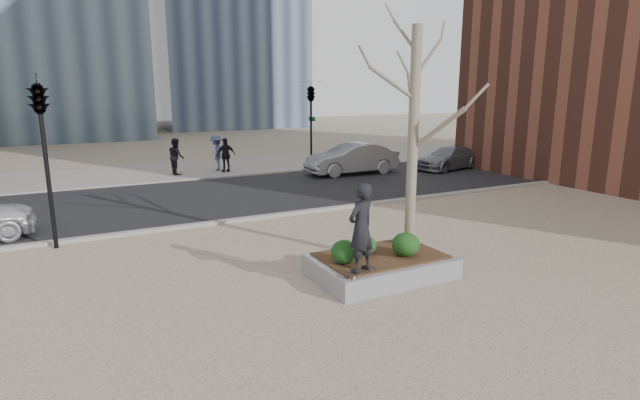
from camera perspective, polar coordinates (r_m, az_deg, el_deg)
ground at (r=10.97m, az=2.52°, el=-9.46°), size 120.00×120.00×0.00m
street at (r=19.91m, az=-11.95°, el=0.40°), size 60.00×8.00×0.02m
far_sidewalk at (r=26.62m, az=-16.03°, el=3.21°), size 60.00×6.00×0.02m
planter at (r=11.39m, az=6.94°, el=-7.48°), size 3.00×2.00×0.45m
planter_mulch at (r=11.31m, az=6.97°, el=-6.32°), size 2.70×1.70×0.04m
sycamore_tree at (r=11.54m, az=10.74°, el=10.76°), size 2.80×2.80×6.60m
shrub_left at (r=10.62m, az=2.87°, el=-5.94°), size 0.60×0.60×0.51m
shrub_middle at (r=11.24m, az=5.23°, el=-5.16°), size 0.49×0.49×0.42m
shrub_right at (r=11.23m, az=9.79°, el=-5.02°), size 0.62×0.62×0.53m
skateboard at (r=10.19m, az=4.62°, el=-8.30°), size 0.81×0.40×0.08m
skateboarder at (r=9.90m, az=4.71°, el=-3.20°), size 0.77×0.63×1.81m
car_silver at (r=24.61m, az=3.67°, el=4.74°), size 4.63×1.78×1.51m
car_third at (r=26.95m, az=14.53°, el=4.68°), size 4.26×2.38×1.16m
pedestrian_a at (r=25.37m, az=-16.11°, el=4.81°), size 0.73×0.91×1.77m
pedestrian_b at (r=26.11m, az=-11.75°, el=5.29°), size 0.97×1.31×1.81m
pedestrian_c at (r=25.54m, az=-10.70°, el=5.07°), size 1.03×0.50×1.71m
traffic_light_near at (r=14.53m, az=-28.79°, el=3.65°), size 0.60×2.48×4.50m
traffic_light_far at (r=26.18m, az=-1.03°, el=8.48°), size 0.60×2.48×4.50m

